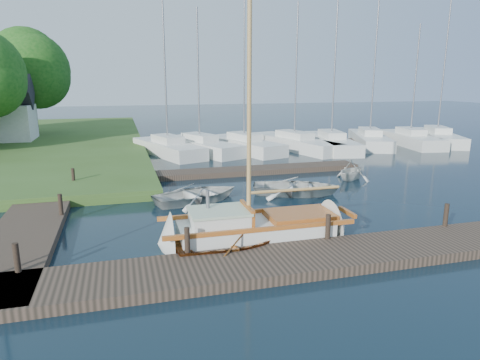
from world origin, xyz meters
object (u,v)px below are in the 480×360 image
object	(u,v)px
mooring_post_4	(61,204)
marina_boat_0	(168,147)
mooring_post_2	(328,227)
mooring_post_3	(446,215)
marina_boat_1	(200,145)
marina_boat_5	(370,138)
tender_d	(352,168)
mooring_post_0	(17,258)
dinghy	(235,237)
mooring_post_1	(187,241)
tender_a	(197,192)
marina_boat_2	(244,144)
sailboat	(259,231)
marina_boat_4	(331,142)
tender_c	(297,185)
tree_7	(30,69)
marina_boat_6	(410,138)
mooring_post_5	(73,176)
marina_boat_3	(294,142)
marina_boat_7	(437,136)

from	to	relation	value
mooring_post_4	marina_boat_0	world-z (taller)	marina_boat_0
mooring_post_2	mooring_post_3	distance (m)	4.50
mooring_post_2	marina_boat_1	xyz separation A→B (m)	(-0.54, 19.45, -0.14)
marina_boat_5	tender_d	bearing A→B (deg)	165.07
mooring_post_0	dinghy	bearing A→B (deg)	5.92
tender_d	mooring_post_1	bearing A→B (deg)	97.65
tender_a	tender_d	bearing A→B (deg)	-94.72
dinghy	marina_boat_1	distance (m)	18.96
tender_a	marina_boat_2	bearing A→B (deg)	-42.17
sailboat	marina_boat_4	xyz separation A→B (m)	(11.68, 17.40, 0.22)
tender_c	tree_7	xyz separation A→B (m)	(-15.18, 24.63, 5.78)
marina_boat_4	mooring_post_0	bearing A→B (deg)	145.75
marina_boat_6	tree_7	size ratio (longest dim) A/B	1.02
marina_boat_6	tree_7	bearing A→B (deg)	77.27
mooring_post_5	tender_d	world-z (taller)	tender_d
mooring_post_3	sailboat	world-z (taller)	sailboat
marina_boat_5	marina_boat_6	distance (m)	3.43
tender_c	marina_boat_2	distance (m)	12.71
tender_c	marina_boat_0	distance (m)	13.54
sailboat	marina_boat_4	bearing A→B (deg)	56.79
tender_d	marina_boat_2	size ratio (longest dim) A/B	0.20
mooring_post_3	tender_c	distance (m)	7.02
marina_boat_3	tree_7	world-z (taller)	marina_boat_3
tender_d	mooring_post_0	bearing A→B (deg)	87.95
sailboat	marina_boat_0	bearing A→B (deg)	93.84
tree_7	marina_boat_0	bearing A→B (deg)	-48.35
mooring_post_3	marina_boat_0	size ratio (longest dim) A/B	0.07
marina_boat_5	tree_7	xyz separation A→B (m)	(-27.17, 11.74, 5.63)
mooring_post_0	tree_7	xyz separation A→B (m)	(-4.50, 31.05, 5.50)
tender_c	marina_boat_4	size ratio (longest dim) A/B	0.37
marina_boat_0	mooring_post_2	bearing A→B (deg)	169.40
mooring_post_1	marina_boat_4	size ratio (longest dim) A/B	0.07
sailboat	tree_7	bearing A→B (deg)	111.82
mooring_post_4	sailboat	size ratio (longest dim) A/B	0.08
marina_boat_0	marina_boat_7	bearing A→B (deg)	-109.65
sailboat	dinghy	xyz separation A→B (m)	(-0.98, -0.51, 0.06)
tender_c	marina_boat_6	xyz separation A→B (m)	(15.34, 12.14, 0.14)
mooring_post_1	mooring_post_4	distance (m)	6.40
mooring_post_2	tree_7	xyz separation A→B (m)	(-13.50, 31.05, 5.50)
sailboat	marina_boat_7	world-z (taller)	marina_boat_7
mooring_post_1	marina_boat_5	size ratio (longest dim) A/B	0.07
marina_boat_2	mooring_post_5	bearing A→B (deg)	111.15
mooring_post_4	marina_boat_5	xyz separation A→B (m)	(22.17, 14.31, -0.13)
tender_a	marina_boat_6	size ratio (longest dim) A/B	0.41
tender_a	marina_boat_0	world-z (taller)	marina_boat_0
sailboat	marina_boat_0	size ratio (longest dim) A/B	0.85
mooring_post_0	marina_boat_7	bearing A→B (deg)	33.19
mooring_post_0	sailboat	bearing A→B (deg)	9.15
mooring_post_4	marina_boat_4	bearing A→B (deg)	36.56
mooring_post_3	marina_boat_1	world-z (taller)	marina_boat_1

